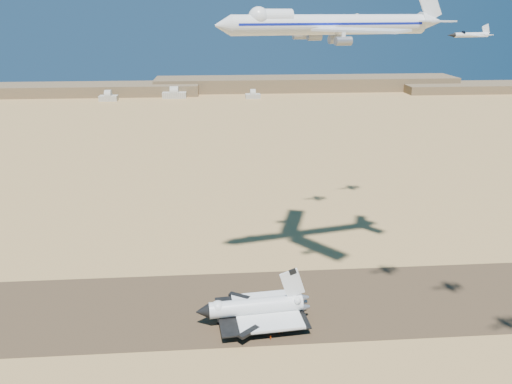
{
  "coord_description": "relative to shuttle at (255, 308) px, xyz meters",
  "views": [
    {
      "loc": [
        -4.82,
        -163.23,
        105.55
      ],
      "look_at": [
        8.29,
        8.0,
        42.95
      ],
      "focal_mm": 35.0,
      "sensor_mm": 36.0,
      "label": 1
    }
  ],
  "objects": [
    {
      "name": "chase_jet_a",
      "position": [
        57.57,
        -15.81,
        93.97
      ],
      "size": [
        13.54,
        7.82,
        3.44
      ],
      "rotation": [
        0.0,
        0.0,
        0.25
      ],
      "color": "white"
    },
    {
      "name": "ground",
      "position": [
        -6.52,
        10.44,
        -5.42
      ],
      "size": [
        1200.0,
        1200.0,
        0.0
      ],
      "primitive_type": "plane",
      "color": "tan",
      "rests_on": "ground"
    },
    {
      "name": "carrier_747",
      "position": [
        25.47,
        23.39,
        95.67
      ],
      "size": [
        83.95,
        63.5,
        20.86
      ],
      "rotation": [
        0.0,
        0.0,
        0.21
      ],
      "color": "white"
    },
    {
      "name": "runway",
      "position": [
        -6.52,
        10.44,
        -5.39
      ],
      "size": [
        600.0,
        50.0,
        0.06
      ],
      "primitive_type": "cube",
      "color": "#503C28",
      "rests_on": "ground"
    },
    {
      "name": "ridgeline",
      "position": [
        58.8,
        537.74,
        2.21
      ],
      "size": [
        960.0,
        90.0,
        18.0
      ],
      "color": "brown",
      "rests_on": "ground"
    },
    {
      "name": "chase_jet_e",
      "position": [
        44.55,
        72.07,
        96.19
      ],
      "size": [
        14.49,
        7.87,
        3.61
      ],
      "rotation": [
        0.0,
        0.0,
        0.09
      ],
      "color": "white"
    },
    {
      "name": "shuttle",
      "position": [
        0.0,
        0.0,
        0.0
      ],
      "size": [
        41.03,
        27.63,
        20.16
      ],
      "rotation": [
        0.0,
        0.0,
        0.1
      ],
      "color": "white",
      "rests_on": "runway"
    },
    {
      "name": "hangars",
      "position": [
        -70.52,
        488.87,
        -0.59
      ],
      "size": [
        200.5,
        29.5,
        30.0
      ],
      "color": "beige",
      "rests_on": "ground"
    },
    {
      "name": "chase_jet_f",
      "position": [
        69.72,
        89.64,
        95.55
      ],
      "size": [
        15.07,
        8.71,
        3.83
      ],
      "rotation": [
        0.0,
        0.0,
        0.26
      ],
      "color": "white"
    },
    {
      "name": "crew_b",
      "position": [
        4.52,
        -11.18,
        -4.58
      ],
      "size": [
        0.68,
        0.86,
        1.56
      ],
      "primitive_type": "imported",
      "rotation": [
        0.0,
        0.0,
        1.94
      ],
      "color": "#EB480D",
      "rests_on": "runway"
    },
    {
      "name": "crew_a",
      "position": [
        8.83,
        -8.08,
        -4.46
      ],
      "size": [
        0.44,
        0.66,
        1.79
      ],
      "primitive_type": "imported",
      "rotation": [
        0.0,
        0.0,
        1.59
      ],
      "color": "#EB480D",
      "rests_on": "runway"
    },
    {
      "name": "crew_c",
      "position": [
        7.75,
        -8.47,
        -4.57
      ],
      "size": [
        1.04,
        0.91,
        1.59
      ],
      "primitive_type": "imported",
      "rotation": [
        0.0,
        0.0,
        2.55
      ],
      "color": "#EB480D",
      "rests_on": "runway"
    }
  ]
}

